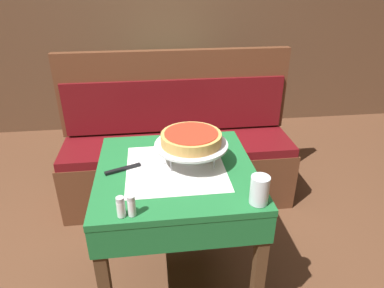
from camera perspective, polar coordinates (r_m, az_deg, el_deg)
The scene contains 12 objects.
ground_plane at distance 2.08m, azimuth -2.25°, elevation -21.58°, with size 14.00×14.00×0.00m, color brown.
dining_table_front at distance 1.66m, azimuth -2.64°, elevation -7.11°, with size 0.73×0.73×0.74m.
dining_table_rear at distance 3.11m, azimuth -3.16°, elevation 9.64°, with size 0.80×0.80×0.73m.
booth_bench at distance 2.50m, azimuth -2.31°, elevation -2.44°, with size 1.62×0.45×1.08m.
back_wall_panel at distance 3.59m, azimuth -5.97°, elevation 21.21°, with size 6.00×0.04×2.40m, color brown.
pizza_pan_stand at distance 1.59m, azimuth -0.13°, elevation -0.23°, with size 0.34×0.34×0.11m.
deep_dish_pizza at distance 1.57m, azimuth -0.14°, elevation 0.99°, with size 0.28×0.28×0.05m.
pizza_server at distance 1.63m, azimuth -9.02°, elevation -3.53°, with size 0.28×0.16×0.01m.
water_glass_near at distance 1.37m, azimuth 11.19°, elevation -7.53°, with size 0.08×0.08×0.12m.
salt_shaker at distance 1.31m, azimuth -11.79°, elevation -10.23°, with size 0.03×0.03×0.08m.
pepper_shaker at distance 1.31m, azimuth -10.04°, elevation -10.11°, with size 0.03×0.03×0.09m.
condiment_caddy at distance 3.02m, azimuth -4.79°, elevation 12.11°, with size 0.12×0.12×0.18m.
Camera 1 is at (-0.09, -1.37, 1.56)m, focal length 32.00 mm.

